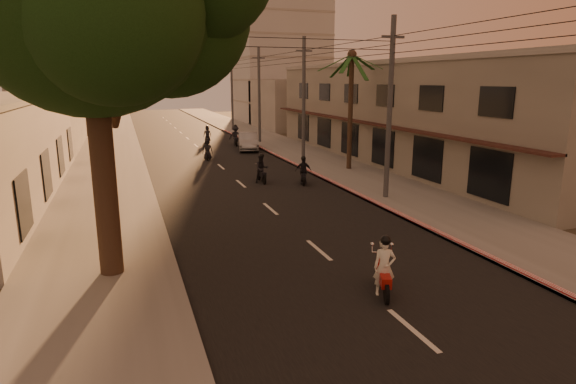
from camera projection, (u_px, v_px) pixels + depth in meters
The scene contains 19 objects.
ground at pixel (343, 271), 15.47m from camera, with size 160.00×160.00×0.00m, color #383023.
road at pixel (221, 167), 33.89m from camera, with size 10.00×140.00×0.02m, color black.
sidewalk_right at pixel (319, 161), 36.25m from camera, with size 5.00×140.00×0.12m, color slate.
sidewalk_left at pixel (108, 173), 31.51m from camera, with size 5.00×140.00×0.12m, color slate.
curb_stripe at pixel (315, 174), 30.88m from camera, with size 0.20×60.00×0.20m, color red.
shophouse_row at pixel (411, 112), 35.63m from camera, with size 8.80×34.20×7.30m.
distant_tower at pixel (279, 23), 68.93m from camera, with size 12.10×12.10×28.00m.
palm_tree at pixel (352, 62), 31.11m from camera, with size 5.00×5.00×8.20m.
utility_poles at pixel (304, 72), 34.37m from camera, with size 1.20×48.26×9.00m.
filler_right at pixel (291, 104), 60.67m from camera, with size 8.00×14.00×6.00m, color #ABA59A.
filler_left_near at pixel (30, 125), 41.87m from camera, with size 8.00×14.00×4.40m, color #ABA59A.
filler_left_far at pixel (54, 101), 58.16m from camera, with size 8.00×14.00×7.00m, color #ABA59A.
scooter_red at pixel (384, 268), 13.57m from camera, with size 0.99×1.73×1.79m.
scooter_mid_a at pixel (262, 169), 28.60m from camera, with size 0.84×1.81×1.78m.
scooter_mid_b at pixel (303, 171), 28.19m from camera, with size 1.16×1.67×1.69m.
scooter_far_a at pixel (207, 150), 36.78m from camera, with size 0.93×1.70×1.67m.
scooter_far_b at pixel (236, 136), 44.72m from camera, with size 1.36×2.00×1.97m.
parked_car at pixel (248, 141), 41.92m from camera, with size 2.53×4.85×1.52m, color #929499.
scooter_far_c at pixel (207, 134), 47.45m from camera, with size 1.01×1.64×1.64m.
Camera 1 is at (-6.37, -13.14, 5.99)m, focal length 30.00 mm.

